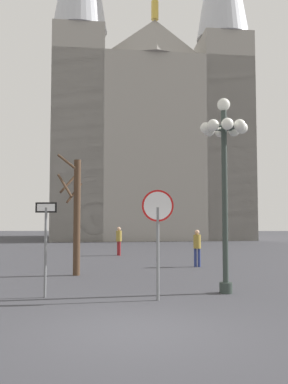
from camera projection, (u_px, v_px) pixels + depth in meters
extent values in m
plane|color=#38383D|center=(132.00, 331.00, 7.62)|extent=(120.00, 120.00, 0.00)
cube|color=gray|center=(147.00, 156.00, 44.20)|extent=(20.68, 16.22, 17.57)
pyramid|color=gray|center=(155.00, 37.00, 38.97)|extent=(6.87, 2.83, 3.50)
cylinder|color=gold|center=(155.00, 11.00, 39.14)|extent=(0.70, 0.70, 1.80)
cube|color=gray|center=(79.00, 135.00, 38.90)|extent=(5.35, 5.35, 20.10)
cube|color=gray|center=(224.00, 138.00, 40.60)|extent=(5.35, 5.35, 20.10)
cylinder|color=slate|center=(158.00, 254.00, 10.50)|extent=(0.08, 0.08, 2.38)
cylinder|color=red|center=(158.00, 206.00, 10.58)|extent=(0.83, 0.08, 0.83)
cylinder|color=white|center=(158.00, 206.00, 10.56)|extent=(0.73, 0.04, 0.73)
cylinder|color=slate|center=(45.00, 252.00, 10.89)|extent=(0.07, 0.07, 2.38)
cube|color=black|center=(46.00, 207.00, 10.96)|extent=(0.57, 0.05, 0.28)
cube|color=white|center=(46.00, 207.00, 10.95)|extent=(0.48, 0.02, 0.19)
cylinder|color=#2D3833|center=(225.00, 201.00, 11.60)|extent=(0.16, 0.16, 5.18)
cylinder|color=#2D3833|center=(226.00, 288.00, 11.44)|extent=(0.36, 0.36, 0.30)
sphere|color=white|center=(224.00, 105.00, 11.78)|extent=(0.37, 0.37, 0.37)
sphere|color=white|center=(242.00, 128.00, 11.73)|extent=(0.33, 0.33, 0.33)
cylinder|color=#2D3833|center=(233.00, 128.00, 11.73)|extent=(0.05, 0.52, 0.05)
sphere|color=white|center=(234.00, 131.00, 12.10)|extent=(0.33, 0.33, 0.33)
cylinder|color=#2D3833|center=(229.00, 129.00, 11.92)|extent=(0.40, 0.40, 0.05)
sphere|color=white|center=(221.00, 132.00, 12.25)|extent=(0.33, 0.33, 0.33)
cylinder|color=#2D3833|center=(222.00, 130.00, 11.99)|extent=(0.52, 0.05, 0.05)
sphere|color=white|center=(209.00, 131.00, 12.10)|extent=(0.33, 0.33, 0.33)
cylinder|color=#2D3833|center=(216.00, 129.00, 11.92)|extent=(0.40, 0.40, 0.05)
sphere|color=white|center=(206.00, 128.00, 11.74)|extent=(0.33, 0.33, 0.33)
cylinder|color=#2D3833|center=(215.00, 128.00, 11.74)|extent=(0.05, 0.52, 0.05)
sphere|color=white|center=(213.00, 125.00, 11.37)|extent=(0.33, 0.33, 0.33)
cylinder|color=#2D3833|center=(219.00, 127.00, 11.55)|extent=(0.40, 0.40, 0.05)
sphere|color=white|center=(227.00, 124.00, 11.22)|extent=(0.33, 0.33, 0.33)
cylinder|color=#2D3833|center=(226.00, 126.00, 11.47)|extent=(0.52, 0.05, 0.05)
sphere|color=white|center=(240.00, 125.00, 11.36)|extent=(0.33, 0.33, 0.33)
cylinder|color=#2D3833|center=(232.00, 127.00, 11.55)|extent=(0.40, 0.40, 0.05)
cylinder|color=#473323|center=(77.00, 217.00, 15.15)|extent=(0.26, 0.26, 4.28)
cylinder|color=#473323|center=(66.00, 162.00, 14.91)|extent=(0.84, 0.78, 0.66)
cylinder|color=#473323|center=(65.00, 186.00, 14.90)|extent=(0.76, 0.90, 0.94)
cylinder|color=#473323|center=(74.00, 193.00, 15.45)|extent=(0.59, 0.43, 0.79)
cylinder|color=#473323|center=(70.00, 182.00, 15.54)|extent=(0.71, 0.76, 0.94)
cylinder|color=maroon|center=(120.00, 248.00, 22.98)|extent=(0.12, 0.12, 0.79)
cylinder|color=maroon|center=(118.00, 248.00, 23.11)|extent=(0.12, 0.12, 0.79)
cylinder|color=olive|center=(119.00, 236.00, 23.09)|extent=(0.32, 0.32, 0.60)
sphere|color=tan|center=(119.00, 229.00, 23.11)|extent=(0.21, 0.21, 0.21)
cylinder|color=navy|center=(199.00, 258.00, 17.65)|extent=(0.12, 0.12, 0.79)
cylinder|color=navy|center=(195.00, 258.00, 17.67)|extent=(0.12, 0.12, 0.79)
cylinder|color=olive|center=(197.00, 242.00, 17.71)|extent=(0.32, 0.32, 0.59)
sphere|color=tan|center=(197.00, 232.00, 17.73)|extent=(0.21, 0.21, 0.21)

